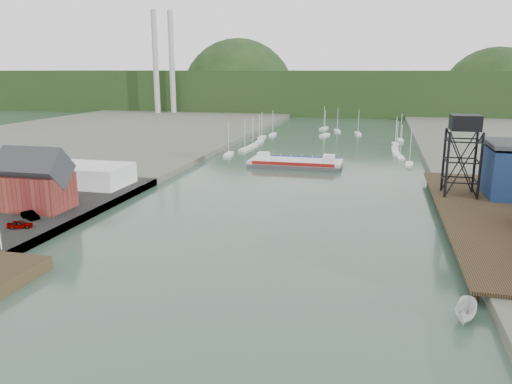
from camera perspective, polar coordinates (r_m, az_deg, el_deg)
The scene contains 14 objects.
ground at distance 57.04m, azimuth -7.22°, elevation -14.25°, with size 600.00×600.00×0.00m, color #2A4136.
west_land at distance 170.43m, azimuth -26.92°, elevation 3.30°, with size 120.00×400.00×3.20m, color #4C5142.
west_quay at distance 92.63m, azimuth -26.32°, elevation -3.91°, with size 16.00×80.00×1.60m, color slate.
east_pier at distance 96.81m, azimuth 24.28°, elevation -2.29°, with size 14.00×70.00×2.45m.
harbor_building at distance 100.04m, azimuth -23.89°, elevation 0.72°, with size 12.20×8.20×8.90m.
white_shed at distance 117.57m, azimuth -18.69°, elevation 1.87°, with size 18.00×12.00×4.50m, color silver.
lift_tower at distance 106.60m, azimuth 22.76°, elevation 6.79°, with size 6.50×6.50×16.00m.
marina_sailboats at distance 188.03m, azimuth 8.11°, elevation 5.63°, with size 57.71×92.65×0.90m.
smokestacks at distance 305.88m, azimuth -10.49°, elevation 14.22°, with size 11.20×8.20×60.00m.
distant_hills at distance 349.24m, azimuth 10.35°, elevation 10.93°, with size 500.00×120.00×80.00m.
chain_ferry at distance 141.58m, azimuth 4.53°, elevation 3.34°, with size 25.95×10.68×3.73m.
motorboat at distance 60.25m, azimuth 22.88°, elevation -12.55°, with size 2.10×5.59×2.16m, color silver.
car_west_a at distance 89.87m, azimuth -25.37°, elevation -3.35°, with size 1.55×3.85×1.31m, color #999999.
car_west_b at distance 94.54m, azimuth -24.41°, elevation -2.43°, with size 1.46×4.20×1.38m, color #999999.
Camera 1 is at (18.74, -46.77, 26.74)m, focal length 35.00 mm.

